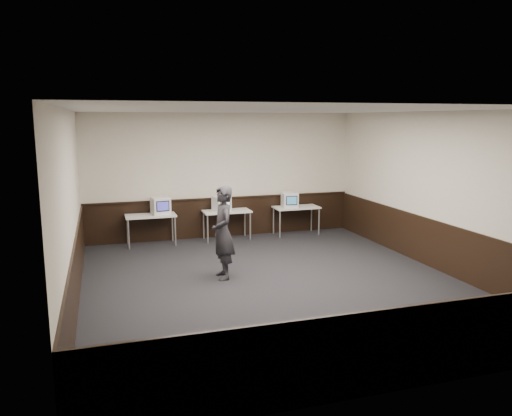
% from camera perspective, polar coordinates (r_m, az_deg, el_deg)
% --- Properties ---
extents(floor, '(8.00, 8.00, 0.00)m').
position_cam_1_polar(floor, '(9.50, 2.01, -8.53)').
color(floor, black).
rests_on(floor, ground).
extents(ceiling, '(8.00, 8.00, 0.00)m').
position_cam_1_polar(ceiling, '(9.00, 2.14, 11.15)').
color(ceiling, white).
rests_on(ceiling, back_wall).
extents(back_wall, '(7.00, 0.00, 7.00)m').
position_cam_1_polar(back_wall, '(12.92, -3.84, 3.73)').
color(back_wall, beige).
rests_on(back_wall, ground).
extents(front_wall, '(7.00, 0.00, 7.00)m').
position_cam_1_polar(front_wall, '(5.59, 15.89, -5.24)').
color(front_wall, beige).
rests_on(front_wall, ground).
extents(left_wall, '(0.00, 8.00, 8.00)m').
position_cam_1_polar(left_wall, '(8.62, -20.44, -0.13)').
color(left_wall, beige).
rests_on(left_wall, ground).
extents(right_wall, '(0.00, 8.00, 8.00)m').
position_cam_1_polar(right_wall, '(10.78, 19.91, 1.86)').
color(right_wall, beige).
rests_on(right_wall, ground).
extents(wainscot_back, '(6.98, 0.04, 1.00)m').
position_cam_1_polar(wainscot_back, '(13.07, -3.76, -1.08)').
color(wainscot_back, black).
rests_on(wainscot_back, back_wall).
extents(wainscot_front, '(6.98, 0.04, 1.00)m').
position_cam_1_polar(wainscot_front, '(5.98, 15.26, -15.41)').
color(wainscot_front, black).
rests_on(wainscot_front, front_wall).
extents(wainscot_left, '(0.04, 7.98, 1.00)m').
position_cam_1_polar(wainscot_left, '(8.87, -19.87, -7.13)').
color(wainscot_left, black).
rests_on(wainscot_left, left_wall).
extents(wainscot_right, '(0.04, 7.98, 1.00)m').
position_cam_1_polar(wainscot_right, '(10.97, 19.48, -3.84)').
color(wainscot_right, black).
rests_on(wainscot_right, right_wall).
extents(wainscot_rail, '(6.98, 0.06, 0.04)m').
position_cam_1_polar(wainscot_rail, '(12.96, -3.77, 1.16)').
color(wainscot_rail, black).
rests_on(wainscot_rail, wainscot_back).
extents(desk_left, '(1.20, 0.60, 0.75)m').
position_cam_1_polar(desk_left, '(12.36, -11.94, -1.09)').
color(desk_left, silver).
rests_on(desk_left, ground).
extents(desk_center, '(1.20, 0.60, 0.75)m').
position_cam_1_polar(desk_center, '(12.67, -3.37, -0.61)').
color(desk_center, silver).
rests_on(desk_center, ground).
extents(desk_right, '(1.20, 0.60, 0.75)m').
position_cam_1_polar(desk_right, '(13.25, 4.63, -0.15)').
color(desk_right, silver).
rests_on(desk_right, ground).
extents(emac_left, '(0.48, 0.50, 0.42)m').
position_cam_1_polar(emac_left, '(12.35, -10.85, 0.27)').
color(emac_left, white).
rests_on(emac_left, desk_left).
extents(emac_center, '(0.47, 0.48, 0.38)m').
position_cam_1_polar(emac_center, '(12.57, -3.96, 0.50)').
color(emac_center, white).
rests_on(emac_center, desk_center).
extents(emac_right, '(0.44, 0.46, 0.39)m').
position_cam_1_polar(emac_right, '(13.09, 3.87, 0.92)').
color(emac_right, white).
rests_on(emac_right, desk_right).
extents(person, '(0.44, 0.66, 1.80)m').
position_cam_1_polar(person, '(9.57, -3.80, -2.82)').
color(person, '#26252B').
rests_on(person, ground).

